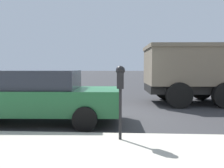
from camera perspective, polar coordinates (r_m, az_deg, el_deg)
ground_plane at (r=7.30m, az=0.58°, el=-8.57°), size 220.00×220.00×0.00m
parking_meter at (r=4.48m, az=2.19°, el=0.17°), size 0.21×0.19×1.54m
car_green at (r=6.80m, az=-19.36°, el=-2.82°), size 2.12×4.98×1.54m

